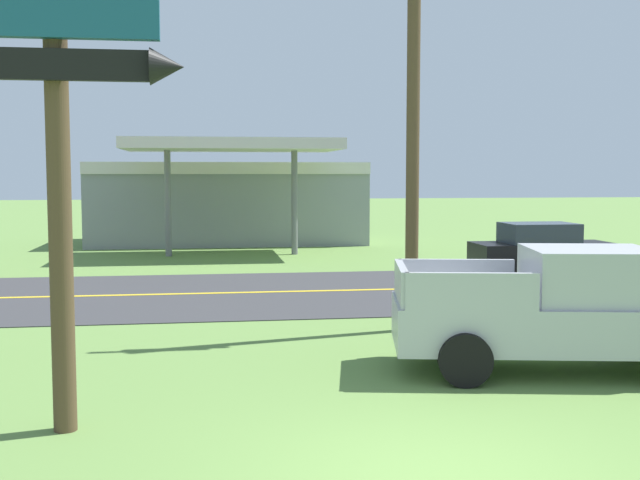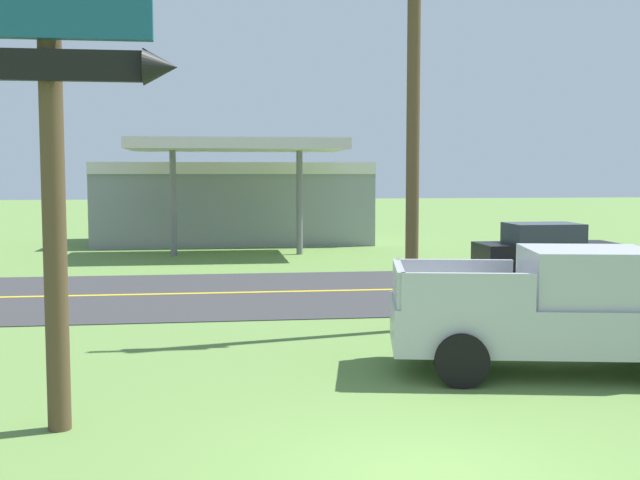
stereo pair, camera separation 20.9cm
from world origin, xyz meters
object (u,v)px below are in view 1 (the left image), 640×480
motel_sign (59,39)px  utility_pole (413,76)px  gas_station (227,200)px  car_black_mid_lane (542,250)px  pickup_silver_parked_on_lawn (564,311)px

motel_sign → utility_pole: bearing=44.3°
gas_station → utility_pole: bearing=-81.8°
utility_pole → motel_sign: bearing=-135.7°
utility_pole → car_black_mid_lane: bearing=50.8°
motel_sign → car_black_mid_lane: size_ratio=1.62×
pickup_silver_parked_on_lawn → motel_sign: bearing=-164.6°
utility_pole → gas_station: size_ratio=0.78×
motel_sign → pickup_silver_parked_on_lawn: (7.24, 1.99, -3.72)m
utility_pole → pickup_silver_parked_on_lawn: utility_pole is taller
motel_sign → gas_station: bearing=84.1°
motel_sign → gas_station: 26.72m
gas_station → pickup_silver_parked_on_lawn: (4.52, -24.45, -0.98)m
gas_station → motel_sign: bearing=-95.9°
utility_pole → gas_station: 21.28m
gas_station → pickup_silver_parked_on_lawn: 24.88m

